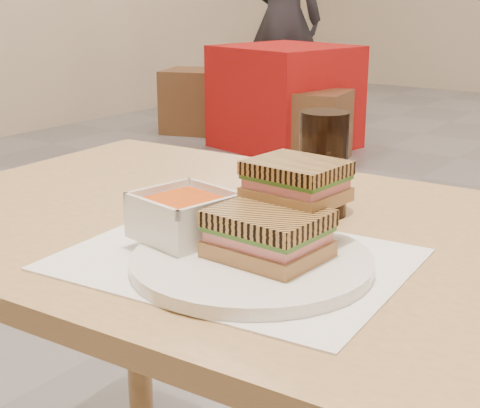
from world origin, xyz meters
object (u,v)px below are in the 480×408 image
Objects in this scene: plate at (251,262)px; cola_glass at (323,164)px; main_table at (291,311)px; patron_a at (283,19)px; bg_chair_0r at (315,126)px; bg_chair_0l at (194,101)px; bg_table_0 at (285,97)px; soup_bowl at (185,218)px; panini_lower at (268,233)px.

cola_glass is (-0.04, 0.23, 0.07)m from plate.
cola_glass reaches higher than main_table.
main_table is at bearing -84.20° from cola_glass.
cola_glass is 0.09× the size of patron_a.
bg_chair_0l is at bearing 167.03° from bg_chair_0r.
bg_chair_0r is at bearing -31.26° from bg_table_0.
soup_bowl is at bearing -120.35° from main_table.
cola_glass is at bearing -57.13° from patron_a.
bg_chair_0l is (-3.01, 3.58, -0.52)m from plate.
patron_a reaches higher than panini_lower.
patron_a reaches higher than bg_table_0.
bg_chair_0r is (-1.80, 3.29, -0.57)m from panini_lower.
panini_lower is 4.71m from bg_chair_0l.
patron_a is (-2.66, 4.26, 0.03)m from panini_lower.
panini_lower is (0.12, 0.00, 0.00)m from soup_bowl.
panini_lower reaches higher than plate.
panini_lower is 0.08× the size of patron_a.
cola_glass reaches higher than bg_table_0.
patron_a reaches higher than bg_chair_0l.
bg_chair_0l is 1.25m from bg_chair_0r.
panini_lower reaches higher than bg_chair_0l.
bg_chair_0l is (-3.02, 3.57, -0.56)m from panini_lower.
main_table is 0.19m from plate.
soup_bowl is at bearing 176.20° from plate.
plate reaches higher than bg_table_0.
soup_bowl is at bearing -178.28° from panini_lower.
cola_glass is at bearing 73.43° from soup_bowl.
plate reaches higher than bg_chair_0r.
cola_glass is 3.93m from bg_table_0.
bg_table_0 is at bearing -56.20° from patron_a.
main_table reaches higher than bg_chair_0l.
bg_table_0 is at bearing 122.66° from cola_glass.
soup_bowl is 0.24m from cola_glass.
soup_bowl is at bearing -59.20° from patron_a.
plate is 2.17× the size of panini_lower.
cola_glass is at bearing 103.45° from panini_lower.
plate is 0.04m from panini_lower.
panini_lower is (0.04, -0.13, 0.16)m from main_table.
patron_a reaches higher than plate.
panini_lower is 0.87× the size of cola_glass.
plate is at bearing -58.21° from patron_a.
plate is at bearing -61.58° from bg_chair_0r.
main_table is 1.32× the size of bg_table_0.
bg_table_0 is at bearing 122.04° from main_table.
cola_glass is at bearing 99.21° from plate.
panini_lower is at bearing -61.30° from bg_chair_0r.
main_table is at bearing 108.84° from panini_lower.
soup_bowl is (-0.11, 0.01, 0.03)m from plate.
main_table is at bearing -57.96° from bg_table_0.
bg_table_0 reaches higher than bg_chair_0l.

